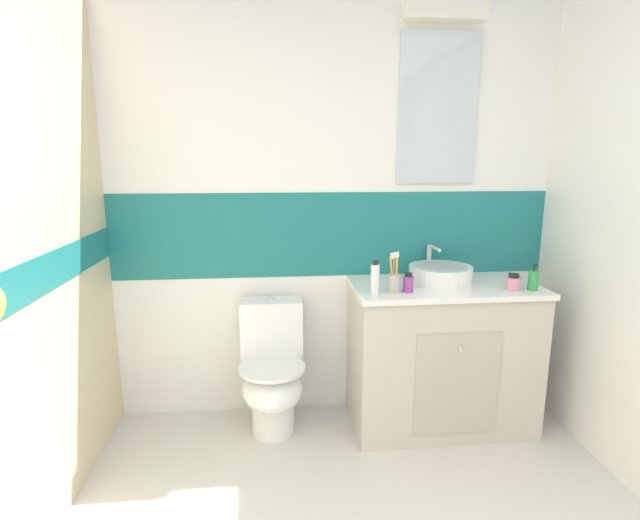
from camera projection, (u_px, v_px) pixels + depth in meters
wall_back_tiled at (335, 207)px, 2.87m from camera, size 3.20×0.20×2.50m
vanity_cabinet at (440, 354)px, 2.79m from camera, size 1.04×0.56×0.85m
sink_basin at (440, 274)px, 2.72m from camera, size 0.35×0.40×0.19m
toilet at (272, 372)px, 2.73m from camera, size 0.37×0.50×0.76m
toothbrush_cup at (394, 281)px, 2.52m from camera, size 0.07×0.07×0.22m
soap_dispenser at (533, 280)px, 2.57m from camera, size 0.05×0.05×0.15m
deodorant_spray_can at (375, 278)px, 2.49m from camera, size 0.05×0.05×0.18m
hair_gel_jar at (513, 283)px, 2.58m from camera, size 0.08×0.08×0.09m
lotion_bottle_short at (408, 283)px, 2.53m from camera, size 0.05×0.05×0.10m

